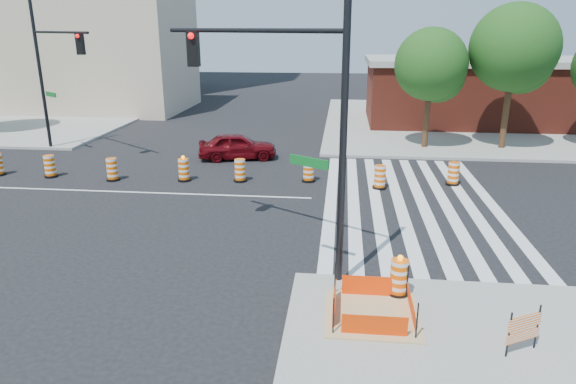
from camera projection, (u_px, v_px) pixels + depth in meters
The scene contains 22 objects.
ground at pixel (146, 193), 21.61m from camera, with size 120.00×120.00×0.00m, color black.
sidewalk_ne at pixel (480, 123), 36.80m from camera, with size 22.00×22.00×0.15m, color gray.
sidewalk_nw at pixel (10, 114), 40.45m from camera, with size 22.00×22.00×0.15m, color gray.
crosswalk_east at pixel (410, 201), 20.50m from camera, with size 6.75×13.50×0.01m.
lane_centerline at pixel (146, 192), 21.61m from camera, with size 14.00×0.12×0.01m, color silver.
excavation_pit at pixel (372, 313), 12.12m from camera, with size 2.20×2.20×0.90m.
brick_storefront at pixel (484, 92), 36.11m from camera, with size 16.50×8.50×4.60m.
beige_midrise at pixel (98, 48), 42.12m from camera, with size 14.00×10.00×10.00m, color #BFAA91.
red_coupe at pixel (237, 146), 26.93m from camera, with size 1.63×4.06×1.38m, color #56070D.
signal_pole_se at pixel (288, 91), 13.39m from camera, with size 5.41×3.40×8.28m.
signal_pole_nw at pixel (52, 61), 26.74m from camera, with size 4.96×3.79×8.07m.
pit_drum at pixel (399, 279), 12.91m from camera, with size 0.57×0.57×1.11m.
barricade at pixel (524, 329), 10.60m from camera, with size 0.78×0.45×1.03m.
tree_north_c at pixel (431, 69), 27.98m from camera, with size 3.94×3.94×6.69m.
tree_north_d at pixel (514, 53), 27.51m from camera, with size 4.67×4.67×7.94m.
median_drum_2 at pixel (50, 167), 23.72m from camera, with size 0.60×0.60×1.02m.
median_drum_3 at pixel (112, 170), 23.19m from camera, with size 0.60×0.60×1.02m.
median_drum_4 at pixel (184, 170), 23.13m from camera, with size 0.60×0.60×1.18m.
median_drum_5 at pixel (240, 171), 23.05m from camera, with size 0.60×0.60×1.02m.
median_drum_6 at pixel (309, 171), 23.03m from camera, with size 0.60×0.60×1.02m.
median_drum_7 at pixel (380, 178), 22.02m from camera, with size 0.60×0.60×1.02m.
median_drum_8 at pixel (453, 174), 22.54m from camera, with size 0.60×0.60×1.02m.
Camera 1 is at (8.16, -19.81, 6.65)m, focal length 32.00 mm.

